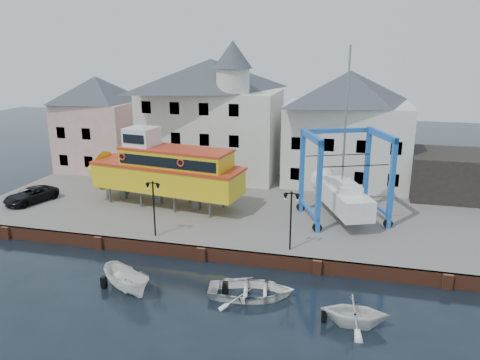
# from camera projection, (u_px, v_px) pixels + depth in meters

# --- Properties ---
(ground) EXTENTS (140.00, 140.00, 0.00)m
(ground) POSITION_uv_depth(u_px,v_px,m) (202.00, 261.00, 32.78)
(ground) COLOR black
(ground) RESTS_ON ground
(hardstanding) EXTENTS (44.00, 22.00, 1.00)m
(hardstanding) POSITION_uv_depth(u_px,v_px,m) (240.00, 204.00, 42.89)
(hardstanding) COLOR slate
(hardstanding) RESTS_ON ground
(quay_wall) EXTENTS (44.00, 0.47, 1.00)m
(quay_wall) POSITION_uv_depth(u_px,v_px,m) (202.00, 253.00, 32.74)
(quay_wall) COLOR brown
(quay_wall) RESTS_ON ground
(building_pink) EXTENTS (8.00, 7.00, 10.30)m
(building_pink) POSITION_uv_depth(u_px,v_px,m) (99.00, 123.00, 52.05)
(building_pink) COLOR tan
(building_pink) RESTS_ON hardstanding
(building_white_main) EXTENTS (14.00, 8.30, 14.00)m
(building_white_main) POSITION_uv_depth(u_px,v_px,m) (212.00, 116.00, 49.01)
(building_white_main) COLOR silver
(building_white_main) RESTS_ON hardstanding
(building_white_right) EXTENTS (12.00, 8.00, 11.20)m
(building_white_right) POSITION_uv_depth(u_px,v_px,m) (347.00, 128.00, 46.53)
(building_white_right) COLOR silver
(building_white_right) RESTS_ON hardstanding
(shed_dark) EXTENTS (8.00, 7.00, 4.00)m
(shed_dark) POSITION_uv_depth(u_px,v_px,m) (454.00, 174.00, 43.34)
(shed_dark) COLOR black
(shed_dark) RESTS_ON hardstanding
(lamp_post_left) EXTENTS (1.12, 0.32, 4.20)m
(lamp_post_left) POSITION_uv_depth(u_px,v_px,m) (153.00, 195.00, 33.67)
(lamp_post_left) COLOR black
(lamp_post_left) RESTS_ON hardstanding
(lamp_post_right) EXTENTS (1.12, 0.32, 4.20)m
(lamp_post_right) POSITION_uv_depth(u_px,v_px,m) (291.00, 206.00, 31.33)
(lamp_post_right) COLOR black
(lamp_post_right) RESTS_ON hardstanding
(tour_boat) EXTENTS (15.84, 5.95, 6.74)m
(tour_boat) POSITION_uv_depth(u_px,v_px,m) (158.00, 169.00, 40.58)
(tour_boat) COLOR #59595E
(tour_boat) RESTS_ON hardstanding
(travel_lift) EXTENTS (7.73, 9.19, 13.59)m
(travel_lift) POSITION_uv_depth(u_px,v_px,m) (340.00, 189.00, 37.98)
(travel_lift) COLOR #175AAF
(travel_lift) RESTS_ON hardstanding
(van) EXTENTS (3.55, 5.21, 1.33)m
(van) POSITION_uv_depth(u_px,v_px,m) (31.00, 195.00, 41.68)
(van) COLOR black
(van) RESTS_ON hardstanding
(motorboat_a) EXTENTS (4.44, 3.54, 1.63)m
(motorboat_a) POSITION_uv_depth(u_px,v_px,m) (128.00, 291.00, 28.75)
(motorboat_a) COLOR white
(motorboat_a) RESTS_ON ground
(motorboat_b) EXTENTS (5.80, 4.62, 1.08)m
(motorboat_b) POSITION_uv_depth(u_px,v_px,m) (251.00, 296.00, 28.12)
(motorboat_b) COLOR white
(motorboat_b) RESTS_ON ground
(motorboat_c) EXTENTS (3.71, 3.23, 1.90)m
(motorboat_c) POSITION_uv_depth(u_px,v_px,m) (354.00, 326.00, 25.20)
(motorboat_c) COLOR white
(motorboat_c) RESTS_ON ground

